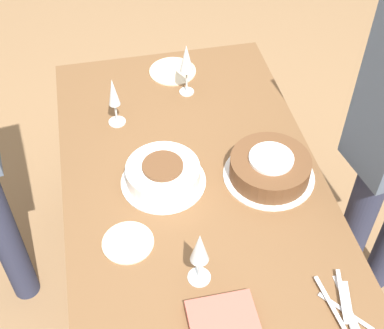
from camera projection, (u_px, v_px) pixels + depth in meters
name	position (u px, v px, depth m)	size (l,w,h in m)	color
ground_plane	(192.00, 288.00, 2.37)	(12.00, 12.00, 0.00)	#8E6B47
dining_table	(192.00, 196.00, 1.91)	(1.45, 0.88, 0.74)	brown
cake_center_white	(163.00, 174.00, 1.78)	(0.29, 0.29, 0.08)	white
cake_front_chocolate	(270.00, 168.00, 1.79)	(0.31, 0.31, 0.09)	white
wine_glass_near	(186.00, 60.00, 2.03)	(0.06, 0.06, 0.22)	silver
wine_glass_far	(114.00, 95.00, 1.92)	(0.06, 0.06, 0.20)	silver
wine_glass_extra	(200.00, 250.00, 1.45)	(0.07, 0.07, 0.21)	silver
dessert_plate_left	(128.00, 243.00, 1.63)	(0.16, 0.16, 0.01)	beige
dessert_plate_right	(173.00, 71.00, 2.23)	(0.19, 0.19, 0.01)	beige
fork_pile	(343.00, 305.00, 1.48)	(0.21, 0.11, 0.02)	silver
napkin_stack	(224.00, 323.00, 1.44)	(0.16, 0.19, 0.03)	#B75B4C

